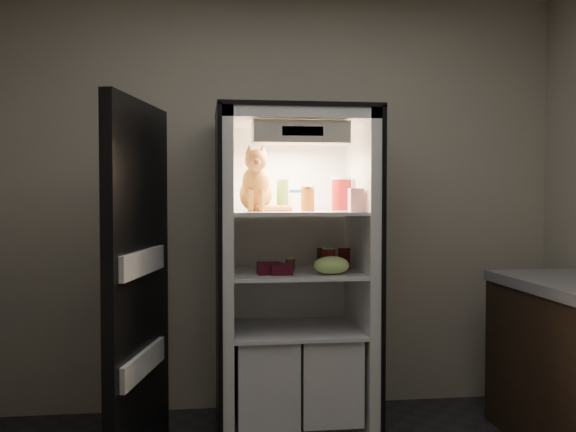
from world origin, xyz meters
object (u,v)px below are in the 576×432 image
grape_bag (331,265)px  refrigerator (293,295)px  parmesan_shaker (283,195)px  berry_box_left (269,268)px  soda_can_a (323,257)px  berry_box_right (281,269)px  condiment_jar (290,264)px  mayo_tub (297,200)px  pepper_jar (341,194)px  tabby_cat (256,186)px  soda_can_b (344,258)px  soda_can_c (329,260)px  cream_carton (356,200)px  salsa_jar (308,199)px

grape_bag → refrigerator: bearing=128.9°
parmesan_shaker → grape_bag: bearing=-37.4°
grape_bag → berry_box_left: bearing=170.8°
parmesan_shaker → soda_can_a: (0.26, 0.11, -0.38)m
refrigerator → berry_box_right: bearing=-116.0°
condiment_jar → mayo_tub: bearing=70.1°
mayo_tub → pepper_jar: 0.28m
tabby_cat → pepper_jar: (0.51, 0.08, -0.04)m
tabby_cat → berry_box_left: tabby_cat is taller
tabby_cat → soda_can_b: size_ratio=2.81×
refrigerator → soda_can_c: (0.19, -0.14, 0.22)m
berry_box_right → grape_bag: bearing=-6.0°
pepper_jar → grape_bag: size_ratio=0.99×
condiment_jar → soda_can_a: bearing=30.9°
soda_can_a → soda_can_c: size_ratio=0.93×
tabby_cat → refrigerator: bearing=19.8°
cream_carton → salsa_jar: bearing=145.3°
mayo_tub → grape_bag: size_ratio=0.61×
soda_can_b → condiment_jar: 0.33m
salsa_jar → cream_carton: bearing=-34.7°
soda_can_b → berry_box_right: soda_can_b is taller
mayo_tub → soda_can_b: bearing=-26.8°
soda_can_b → grape_bag: size_ratio=0.66×
parmesan_shaker → condiment_jar: size_ratio=2.25×
soda_can_a → soda_can_b: (0.11, -0.09, 0.00)m
tabby_cat → berry_box_left: size_ratio=2.93×
tabby_cat → pepper_jar: tabby_cat is taller
mayo_tub → soda_can_c: bearing=-59.7°
soda_can_b → berry_box_right: bearing=-155.4°
pepper_jar → soda_can_b: size_ratio=1.48×
tabby_cat → condiment_jar: bearing=7.2°
pepper_jar → soda_can_b: bearing=-69.1°
soda_can_c → grape_bag: bearing=-92.0°
salsa_jar → soda_can_c: salsa_jar is taller
refrigerator → cream_carton: (0.31, -0.25, 0.56)m
refrigerator → tabby_cat: refrigerator is taller
refrigerator → berry_box_right: size_ratio=15.59×
mayo_tub → cream_carton: cream_carton is taller
refrigerator → parmesan_shaker: bearing=-152.8°
parmesan_shaker → berry_box_right: size_ratio=1.50×
parmesan_shaker → mayo_tub: (0.10, 0.15, -0.03)m
pepper_jar → condiment_jar: size_ratio=2.47×
salsa_jar → cream_carton: 0.30m
condiment_jar → grape_bag: 0.27m
salsa_jar → berry_box_right: 0.44m
pepper_jar → berry_box_left: size_ratio=1.55×
mayo_tub → berry_box_left: 0.52m
tabby_cat → salsa_jar: 0.30m
parmesan_shaker → soda_can_c: bearing=-21.8°
mayo_tub → cream_carton: bearing=-53.4°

